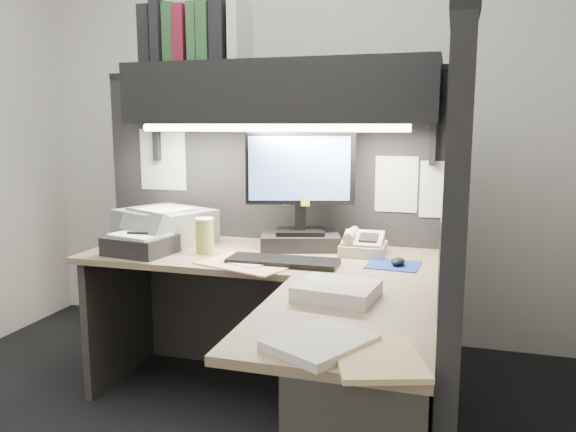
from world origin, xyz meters
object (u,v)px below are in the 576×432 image
object	(u,v)px
overhead_shelf	(278,93)
printer	(165,226)
keyboard	(283,261)
coffee_cup	(205,237)
monitor	(300,203)
notebook_stack	(140,245)
telephone	(363,245)
desk	(295,365)

from	to	relation	value
overhead_shelf	printer	bearing A→B (deg)	-171.24
keyboard	coffee_cup	bearing A→B (deg)	165.62
monitor	notebook_stack	distance (m)	0.80
keyboard	coffee_cup	world-z (taller)	coffee_cup
printer	coffee_cup	bearing A→B (deg)	-3.77
printer	telephone	bearing A→B (deg)	25.99
printer	notebook_stack	size ratio (longest dim) A/B	1.50
telephone	notebook_stack	bearing A→B (deg)	-164.14
monitor	desk	bearing A→B (deg)	-92.08
desk	monitor	bearing A→B (deg)	103.67
monitor	notebook_stack	world-z (taller)	monitor
telephone	printer	size ratio (longest dim) A/B	0.49
overhead_shelf	monitor	xyz separation A→B (m)	(0.13, -0.03, -0.54)
desk	printer	xyz separation A→B (m)	(-0.90, 0.66, 0.38)
overhead_shelf	notebook_stack	bearing A→B (deg)	-148.27
overhead_shelf	monitor	distance (m)	0.56
keyboard	printer	xyz separation A→B (m)	(-0.73, 0.26, 0.08)
desk	notebook_stack	size ratio (longest dim) A/B	5.78
overhead_shelf	monitor	bearing A→B (deg)	-14.70
overhead_shelf	desk	bearing A→B (deg)	-68.21
telephone	printer	bearing A→B (deg)	-178.64
overhead_shelf	telephone	xyz separation A→B (m)	(0.45, -0.06, -0.73)
monitor	coffee_cup	xyz separation A→B (m)	(-0.42, -0.22, -0.15)
telephone	coffee_cup	bearing A→B (deg)	-165.83
printer	notebook_stack	distance (m)	0.27
monitor	printer	bearing A→B (deg)	168.90
keyboard	telephone	world-z (taller)	telephone
monitor	notebook_stack	bearing A→B (deg)	-170.96
telephone	printer	world-z (taller)	printer
telephone	monitor	bearing A→B (deg)	174.68
printer	keyboard	bearing A→B (deg)	4.46
telephone	notebook_stack	xyz separation A→B (m)	(-1.03, -0.30, 0.00)
monitor	printer	distance (m)	0.74
keyboard	coffee_cup	xyz separation A→B (m)	(-0.43, 0.10, 0.07)
desk	overhead_shelf	xyz separation A→B (m)	(-0.30, 0.75, 1.06)
overhead_shelf	printer	size ratio (longest dim) A/B	3.52
keyboard	notebook_stack	bearing A→B (deg)	179.48
overhead_shelf	monitor	world-z (taller)	overhead_shelf
overhead_shelf	notebook_stack	distance (m)	1.00
notebook_stack	keyboard	bearing A→B (deg)	0.39
overhead_shelf	telephone	distance (m)	0.86
monitor	telephone	size ratio (longest dim) A/B	2.67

